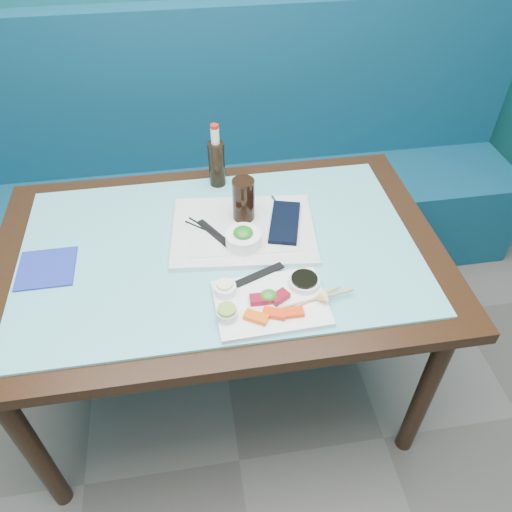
{
  "coord_description": "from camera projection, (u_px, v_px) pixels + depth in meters",
  "views": [
    {
      "loc": [
        -0.07,
        0.3,
        1.81
      ],
      "look_at": [
        0.1,
        1.35,
        0.8
      ],
      "focal_mm": 35.0,
      "sensor_mm": 36.0,
      "label": 1
    }
  ],
  "objects": [
    {
      "name": "blue_napkin",
      "position": [
        47.0,
        268.0,
        1.48
      ],
      "size": [
        0.17,
        0.17,
        0.01
      ],
      "primitive_type": "cube",
      "rotation": [
        0.0,
        0.0,
        0.01
      ],
      "color": "navy",
      "rests_on": "glass_top"
    },
    {
      "name": "salmon_left",
      "position": [
        256.0,
        317.0,
        1.32
      ],
      "size": [
        0.07,
        0.06,
        0.02
      ],
      "primitive_type": "cube",
      "rotation": [
        0.0,
        0.0,
        -0.54
      ],
      "color": "#FF5B0A",
      "rests_on": "sashimi_plate"
    },
    {
      "name": "dining_table",
      "position": [
        221.0,
        268.0,
        1.62
      ],
      "size": [
        1.4,
        0.9,
        0.75
      ],
      "color": "black",
      "rests_on": "ground"
    },
    {
      "name": "cola_bottle_cap",
      "position": [
        214.0,
        126.0,
        1.65
      ],
      "size": [
        0.03,
        0.03,
        0.01
      ],
      "primitive_type": "cylinder",
      "rotation": [
        0.0,
        0.0,
        0.2
      ],
      "color": "red",
      "rests_on": "cola_bottle_neck"
    },
    {
      "name": "cola_bottle_neck",
      "position": [
        215.0,
        136.0,
        1.67
      ],
      "size": [
        0.03,
        0.03,
        0.06
      ],
      "primitive_type": "cylinder",
      "rotation": [
        0.0,
        0.0,
        -0.14
      ],
      "color": "white",
      "rests_on": "cola_bottle_body"
    },
    {
      "name": "tray_sleeve",
      "position": [
        214.0,
        233.0,
        1.57
      ],
      "size": [
        0.1,
        0.15,
        0.0
      ],
      "primitive_type": "cube",
      "rotation": [
        0.0,
        0.0,
        0.55
      ],
      "color": "black",
      "rests_on": "serving_tray"
    },
    {
      "name": "paper_placemat",
      "position": [
        243.0,
        228.0,
        1.59
      ],
      "size": [
        0.36,
        0.27,
        0.0
      ],
      "primitive_type": "cube",
      "rotation": [
        0.0,
        0.0,
        -0.06
      ],
      "color": "silver",
      "rests_on": "serving_tray"
    },
    {
      "name": "wasabi_fill",
      "position": [
        227.0,
        310.0,
        1.31
      ],
      "size": [
        0.05,
        0.05,
        0.01
      ],
      "primitive_type": "cylinder",
      "rotation": [
        0.0,
        0.0,
        0.1
      ],
      "color": "#82A936",
      "rests_on": "ramekin_wasabi"
    },
    {
      "name": "ramekin_wasabi",
      "position": [
        227.0,
        314.0,
        1.32
      ],
      "size": [
        0.08,
        0.08,
        0.02
      ],
      "primitive_type": "cylinder",
      "rotation": [
        0.0,
        0.0,
        -0.42
      ],
      "color": "silver",
      "rests_on": "sashimi_plate"
    },
    {
      "name": "glass_top",
      "position": [
        219.0,
        248.0,
        1.56
      ],
      "size": [
        1.22,
        0.76,
        0.01
      ],
      "primitive_type": "cube",
      "color": "#61BBC2",
      "rests_on": "dining_table"
    },
    {
      "name": "chopstick_sleeve",
      "position": [
        259.0,
        275.0,
        1.44
      ],
      "size": [
        0.16,
        0.08,
        0.0
      ],
      "primitive_type": "cube",
      "rotation": [
        0.0,
        0.0,
        0.39
      ],
      "color": "black",
      "rests_on": "sashimi_plate"
    },
    {
      "name": "cola_bottle_body",
      "position": [
        217.0,
        164.0,
        1.75
      ],
      "size": [
        0.06,
        0.06,
        0.17
      ],
      "primitive_type": "cylinder",
      "rotation": [
        0.0,
        0.0,
        0.07
      ],
      "color": "black",
      "rests_on": "glass_top"
    },
    {
      "name": "black_chopstick_a",
      "position": [
        213.0,
        233.0,
        1.57
      ],
      "size": [
        0.17,
        0.15,
        0.01
      ],
      "primitive_type": "cylinder",
      "rotation": [
        1.57,
        0.0,
        0.84
      ],
      "color": "black",
      "rests_on": "serving_tray"
    },
    {
      "name": "cola_glass",
      "position": [
        244.0,
        200.0,
        1.58
      ],
      "size": [
        0.08,
        0.08,
        0.15
      ],
      "primitive_type": "cylinder",
      "rotation": [
        0.0,
        0.0,
        0.19
      ],
      "color": "black",
      "rests_on": "serving_tray"
    },
    {
      "name": "seaweed_salad",
      "position": [
        243.0,
        233.0,
        1.51
      ],
      "size": [
        0.08,
        0.08,
        0.03
      ],
      "primitive_type": "ellipsoid",
      "rotation": [
        0.0,
        0.0,
        0.4
      ],
      "color": "#1B761B",
      "rests_on": "seaweed_bowl"
    },
    {
      "name": "fork",
      "position": [
        277.0,
        204.0,
        1.68
      ],
      "size": [
        0.03,
        0.08,
        0.01
      ],
      "primitive_type": "cylinder",
      "rotation": [
        1.57,
        0.0,
        0.19
      ],
      "color": "white",
      "rests_on": "serving_tray"
    },
    {
      "name": "soy_fill",
      "position": [
        304.0,
        279.0,
        1.4
      ],
      "size": [
        0.09,
        0.09,
        0.01
      ],
      "primitive_type": "cylinder",
      "rotation": [
        0.0,
        0.0,
        -0.18
      ],
      "color": "black",
      "rests_on": "soy_dish"
    },
    {
      "name": "wooden_chopstick_a",
      "position": [
        311.0,
        300.0,
        1.37
      ],
      "size": [
        0.19,
        0.08,
        0.01
      ],
      "primitive_type": "cylinder",
      "rotation": [
        1.57,
        0.0,
        -1.21
      ],
      "color": "#A78D4E",
      "rests_on": "sashimi_plate"
    },
    {
      "name": "black_chopstick_b",
      "position": [
        215.0,
        233.0,
        1.57
      ],
      "size": [
        0.16,
        0.18,
        0.01
      ],
      "primitive_type": "cylinder",
      "rotation": [
        1.57,
        0.0,
        0.72
      ],
      "color": "black",
      "rests_on": "serving_tray"
    },
    {
      "name": "tuna_left",
      "position": [
        260.0,
        299.0,
        1.36
      ],
      "size": [
        0.06,
        0.04,
        0.02
      ],
      "primitive_type": "cube",
      "rotation": [
        0.0,
        0.0,
        -0.03
      ],
      "color": "maroon",
      "rests_on": "sashimi_plate"
    },
    {
      "name": "tuna_right",
      "position": [
        280.0,
        297.0,
        1.37
      ],
      "size": [
        0.06,
        0.06,
        0.02
      ],
      "primitive_type": "cube",
      "rotation": [
        0.0,
        0.0,
        0.56
      ],
      "color": "maroon",
      "rests_on": "sashimi_plate"
    },
    {
      "name": "ginger_fill",
      "position": [
        225.0,
        284.0,
        1.37
      ],
      "size": [
        0.06,
        0.06,
        0.01
      ],
      "primitive_type": "cylinder",
      "rotation": [
        0.0,
        0.0,
        -0.38
      ],
      "color": "white",
      "rests_on": "ramekin_ginger"
    },
    {
      "name": "lemon_wedge",
      "position": [
        326.0,
        299.0,
        1.35
      ],
      "size": [
        0.05,
        0.04,
        0.04
      ],
      "primitive_type": "cone",
      "rotation": [
        1.57,
        0.0,
        0.36
      ],
      "color": "#FFE478",
      "rests_on": "sashimi_plate"
    },
    {
      "name": "salmon_mid",
      "position": [
        274.0,
        314.0,
        1.33
      ],
      "size": [
        0.07,
        0.05,
        0.02
      ],
      "primitive_type": "cube",
      "rotation": [
        0.0,
        0.0,
        -0.37
      ],
      "color": "#FF350A",
      "rests_on": "sashimi_plate"
    },
    {
      "name": "serving_tray",
      "position": [
        243.0,
        231.0,
        1.6
      ],
      "size": [
        0.48,
        0.38,
        0.02
      ],
      "primitive_type": "cube",
      "rotation": [
        0.0,
        0.0,
        -0.11
      ],
      "color": "silver",
      "rests_on": "glass_top"
    },
    {
      "name": "salmon_right",
      "position": [
        293.0,
        313.0,
        1.33
      ],
      "size": [
        0.06,
        0.03,
        0.01
      ],
      "primitive_type": "cube",
      "rotation": [
        0.0,
        0.0,
        -0.01
      ],
      "color": "#FF380A",
      "rests_on": "sashimi_plate"
    },
    {
      "name": "wooden_chopstick_b",
      "position": [
        315.0,
        299.0,
        1.37
      ],
      "size": [
        0.23,
        0.05,
        0.01
      ],
      "primitive_type": "cylinder",
      "rotation": [
        1.57,
        0.0,
        -1.41
      ],
      "color": "tan",
      "rests_on": "sashimi_plate"
    },
    {
      "name": "navy_pouch",
      "position": [
        285.0,
        222.0,
        1.6
      ],
      "size": [
        0.14,
        0.22,
        0.02
      ],
      "primitive_type": "cube",
      "rotation": [
        0.0,
        0.0,
        -0.28
      ],
      "color": "black",
      "rests_on": "serving_tray"
    },
    {
      "name": "booth_bench",
      "position": [
        205.0,
        190.0,
        2.42
      ],
      "size": [
        3.0,
        0.56,
        1.17
      ],
      "color": "navy",
      "rests_on": "ground"
    },
    {
      "name": "sashimi_plate",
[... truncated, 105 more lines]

